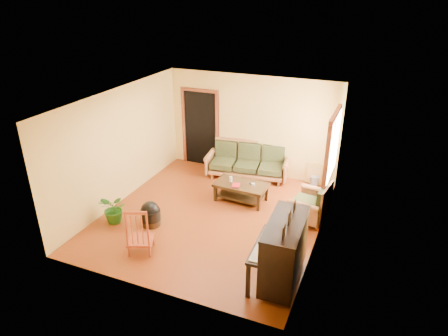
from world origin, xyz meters
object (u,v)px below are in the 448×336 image
at_px(footstool, 151,216).
at_px(potted_plant, 114,209).
at_px(piano, 284,253).
at_px(sofa, 247,161).
at_px(armchair, 310,201).
at_px(coffee_table, 241,192).
at_px(ceramic_crock, 314,181).
at_px(red_chair, 140,229).

bearing_deg(footstool, potted_plant, -164.01).
distance_m(piano, potted_plant, 3.77).
height_order(sofa, armchair, sofa).
relative_size(coffee_table, footstool, 2.86).
bearing_deg(ceramic_crock, armchair, -83.82).
relative_size(footstool, ceramic_crock, 1.64).
bearing_deg(armchair, coffee_table, -179.01).
xyz_separation_m(footstool, red_chair, (0.32, -0.85, 0.28)).
height_order(sofa, coffee_table, sofa).
distance_m(armchair, ceramic_crock, 1.63).
relative_size(sofa, footstool, 4.99).
height_order(armchair, piano, piano).
height_order(piano, red_chair, piano).
xyz_separation_m(armchair, red_chair, (-2.67, -2.35, 0.04)).
bearing_deg(ceramic_crock, piano, -87.28).
bearing_deg(piano, footstool, 165.41).
height_order(piano, potted_plant, piano).
height_order(armchair, footstool, armchair).
xyz_separation_m(sofa, ceramic_crock, (1.73, 0.15, -0.32)).
height_order(red_chair, ceramic_crock, red_chair).
bearing_deg(piano, armchair, 88.07).
distance_m(coffee_table, ceramic_crock, 2.00).
relative_size(armchair, potted_plant, 1.35).
relative_size(piano, ceramic_crock, 5.15).
distance_m(armchair, footstool, 3.36).
distance_m(ceramic_crock, potted_plant, 4.86).
xyz_separation_m(sofa, potted_plant, (-1.83, -3.14, -0.12)).
xyz_separation_m(sofa, armchair, (1.90, -1.44, -0.01)).
bearing_deg(red_chair, sofa, 56.78).
bearing_deg(piano, coffee_table, 122.34).
distance_m(coffee_table, potted_plant, 2.85).
relative_size(sofa, armchair, 2.39).
bearing_deg(armchair, ceramic_crock, 104.11).
distance_m(coffee_table, piano, 2.88).
distance_m(sofa, armchair, 2.38).
xyz_separation_m(sofa, red_chair, (-0.77, -3.78, 0.03)).
bearing_deg(ceramic_crock, coffee_table, -135.89).
distance_m(sofa, red_chair, 3.86).
distance_m(red_chair, ceramic_crock, 4.68).
xyz_separation_m(sofa, piano, (1.91, -3.60, 0.13)).
bearing_deg(footstool, red_chair, -69.21).
xyz_separation_m(sofa, coffee_table, (0.29, -1.24, -0.23)).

